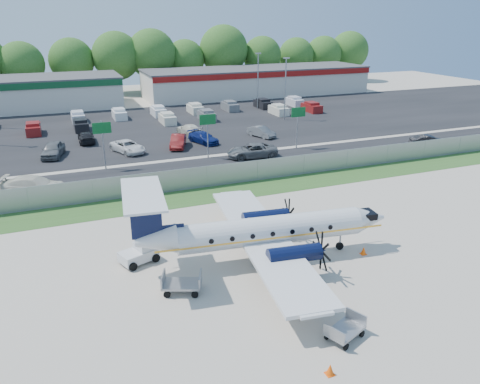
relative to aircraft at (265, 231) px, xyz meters
name	(u,v)px	position (x,y,z in m)	size (l,w,h in m)	color
ground	(274,255)	(0.86, 0.32, -2.03)	(170.00, 170.00, 0.00)	#BEB2A1
grass_verge	(215,194)	(0.86, 12.32, -2.03)	(170.00, 4.00, 0.02)	#2D561E
access_road	(192,171)	(0.86, 19.32, -2.02)	(170.00, 8.00, 0.02)	black
parking_lot	(150,128)	(0.86, 40.32, -2.02)	(170.00, 32.00, 0.02)	black
perimeter_fence	(207,177)	(0.86, 14.32, -1.03)	(120.00, 0.06, 1.99)	gray
building_east	(257,81)	(26.86, 62.30, 0.60)	(44.40, 12.40, 5.24)	silver
sign_left	(102,135)	(-7.14, 23.23, 1.58)	(1.80, 0.26, 5.00)	gray
sign_mid	(208,126)	(3.86, 23.23, 1.58)	(1.80, 0.26, 5.00)	gray
sign_right	(298,118)	(14.86, 23.23, 1.58)	(1.80, 0.26, 5.00)	gray
light_pole_ne	(285,85)	(20.86, 38.32, 3.20)	(0.90, 0.35, 9.09)	gray
light_pole_se	(258,77)	(20.86, 48.32, 3.20)	(0.90, 0.35, 9.09)	gray
tree_line	(116,93)	(0.86, 74.32, -2.03)	(112.00, 6.00, 14.00)	#2D5E1B
aircraft	(265,231)	(0.00, 0.00, 0.00)	(17.17, 16.88, 5.27)	silver
pushback_tug	(140,253)	(-7.44, 2.68, -1.45)	(2.60, 2.26, 1.22)	silver
baggage_cart_near	(345,330)	(0.35, -8.60, -1.55)	(2.26, 1.84, 1.03)	gray
baggage_cart_far	(182,283)	(-5.88, -1.71, -1.50)	(2.54, 2.05, 1.16)	gray
cone_nose	(364,251)	(6.34, -1.79, -1.78)	(0.38, 0.38, 0.55)	#FF5308
cone_port_wing	(330,370)	(-1.63, -10.46, -1.78)	(0.38, 0.38, 0.54)	#FF5308
cone_starboard_wing	(255,229)	(1.05, 3.86, -1.76)	(0.40, 0.40, 0.57)	#FF5308
road_car_west	(36,195)	(-13.76, 18.01, -2.03)	(2.32, 5.70, 1.65)	beige
road_car_mid	(252,157)	(8.41, 21.62, -2.03)	(2.54, 5.52, 1.53)	#595B5E
road_car_east	(428,148)	(29.59, 17.64, -2.03)	(1.55, 4.43, 1.46)	black
parked_car_a	(54,157)	(-11.98, 30.10, -2.03)	(1.95, 4.85, 1.65)	#595B5E
parked_car_b	(128,153)	(-4.01, 28.73, -2.03)	(2.30, 4.98, 1.38)	silver
parked_car_c	(178,147)	(1.90, 28.75, -2.03)	(1.59, 4.55, 1.50)	maroon
parked_car_d	(204,143)	(5.31, 29.59, -2.03)	(1.91, 4.69, 1.36)	navy
parked_car_e	(261,137)	(13.22, 29.79, -2.03)	(1.44, 4.12, 1.36)	#595B5E
parked_car_f	(87,142)	(-8.03, 35.26, -2.03)	(1.90, 4.68, 1.36)	black
parked_car_g	(189,135)	(4.88, 34.47, -2.03)	(1.96, 4.83, 1.40)	beige
far_parking_rows	(143,121)	(0.86, 45.32, -2.03)	(56.00, 10.00, 1.60)	gray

